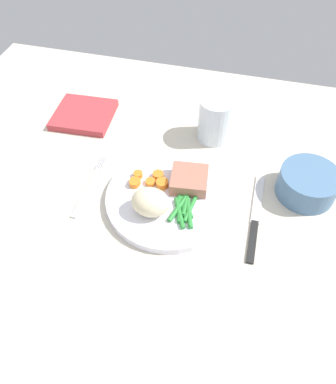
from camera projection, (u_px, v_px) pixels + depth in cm
name	position (u px, v px, depth cm)	size (l,w,h in cm)	color
dining_table	(171.00, 196.00, 73.73)	(120.00, 90.00, 2.00)	beige
dinner_plate	(168.00, 198.00, 71.08)	(24.21, 24.21, 1.60)	white
meat_portion	(189.00, 180.00, 71.32)	(7.04, 6.95, 2.60)	#A86B56
mashed_potatoes	(150.00, 202.00, 66.13)	(6.99, 5.61, 5.15)	beige
carrot_slices	(148.00, 181.00, 72.15)	(7.57, 5.36, 1.30)	orange
green_beans	(184.00, 207.00, 68.13)	(4.97, 9.94, 0.89)	#2D8C38
fork	(90.00, 185.00, 73.93)	(1.44, 16.60, 0.40)	silver
knife	(255.00, 218.00, 68.70)	(1.70, 20.50, 0.64)	black
water_glass	(215.00, 122.00, 80.37)	(7.52, 7.52, 9.87)	silver
salad_bowl	(308.00, 183.00, 70.60)	(11.38, 11.38, 5.44)	#4C7299
napkin	(84.00, 115.00, 87.33)	(13.37, 12.49, 1.64)	#B2383D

